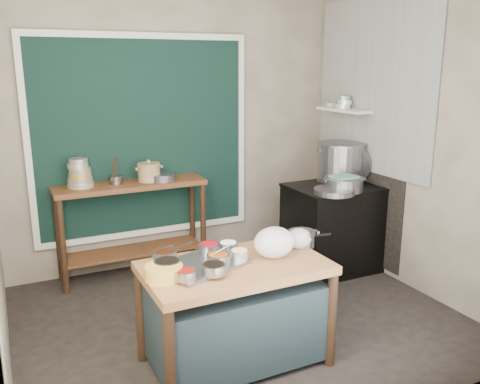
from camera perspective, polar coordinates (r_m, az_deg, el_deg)
name	(u,v)px	position (r m, az deg, el deg)	size (l,w,h in m)	color
floor	(239,319)	(4.39, -0.15, -14.03)	(3.50, 3.00, 0.02)	#29231F
back_wall	(175,130)	(5.31, -7.27, 6.87)	(3.50, 0.02, 2.80)	gray
right_wall	(411,139)	(4.94, 18.67, 5.69)	(0.02, 3.00, 2.80)	gray
curtain_panel	(143,138)	(5.18, -10.80, 5.99)	(2.10, 0.02, 1.90)	black
curtain_frame	(144,138)	(5.17, -10.77, 5.98)	(2.22, 0.03, 2.02)	beige
tile_panel	(372,86)	(5.29, 14.66, 11.40)	(0.02, 1.70, 1.70)	#B2B2AA
soot_patch	(360,196)	(5.54, 13.29, -0.49)	(0.01, 1.30, 1.30)	black
wall_shelf	(344,110)	(5.47, 11.60, 9.02)	(0.22, 0.70, 0.03)	beige
prep_table	(235,314)	(3.64, -0.53, -13.54)	(1.25, 0.72, 0.75)	brown
back_counter	(133,229)	(5.15, -11.94, -4.12)	(1.45, 0.40, 0.95)	brown
stove_block	(334,229)	(5.31, 10.51, -4.08)	(0.90, 0.68, 0.85)	black
stove_top	(336,187)	(5.19, 10.72, 0.54)	(0.92, 0.69, 0.03)	black
condiment_tray	(201,265)	(3.44, -4.40, -8.16)	(0.57, 0.40, 0.03)	gray
condiment_bowls	(199,259)	(3.42, -4.65, -7.51)	(0.66, 0.51, 0.07)	gray
yellow_basin	(164,272)	(3.26, -8.55, -8.92)	(0.24, 0.24, 0.09)	gold
saucepan	(302,238)	(3.82, 6.93, -5.18)	(0.21, 0.21, 0.12)	gray
plastic_bag_a	(274,242)	(3.56, 3.84, -5.66)	(0.29, 0.25, 0.22)	white
plastic_bag_b	(299,238)	(3.76, 6.62, -5.21)	(0.20, 0.17, 0.15)	white
bowl_stack	(79,175)	(4.95, -17.60, 1.88)	(0.24, 0.24, 0.27)	tan
utensil_cup	(116,180)	(5.00, -13.76, 1.35)	(0.13, 0.13, 0.08)	gray
ceramic_crock	(149,173)	(5.05, -10.18, 2.11)	(0.23, 0.23, 0.16)	#957E51
wide_bowl	(162,177)	(5.07, -8.70, 1.68)	(0.27, 0.27, 0.07)	gray
stock_pot	(341,162)	(5.37, 11.24, 3.32)	(0.51, 0.51, 0.40)	gray
pot_lid	(353,163)	(5.37, 12.59, 3.19)	(0.40, 0.40, 0.02)	gray
steamer	(344,184)	(4.98, 11.57, 0.88)	(0.40, 0.40, 0.13)	gray
green_cloth	(344,177)	(4.97, 11.61, 1.70)	(0.23, 0.18, 0.02)	#63A78C
shallow_pan	(334,191)	(4.85, 10.53, 0.08)	(0.38, 0.38, 0.05)	gray
shelf_bowl_stack	(344,102)	(5.48, 11.58, 9.82)	(0.16, 0.16, 0.13)	silver
shelf_bowl_green	(331,105)	(5.66, 10.18, 9.62)	(0.12, 0.12, 0.04)	gray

